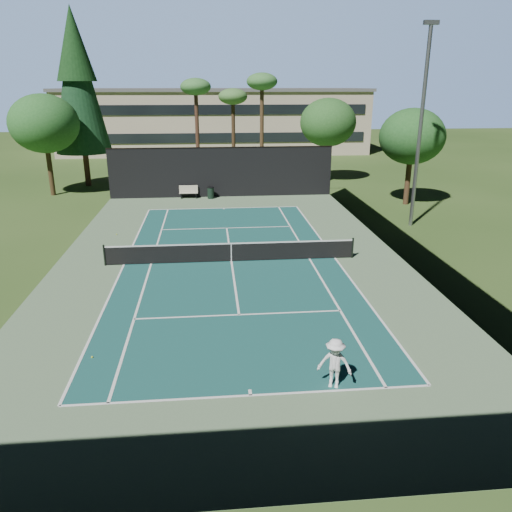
{
  "coord_description": "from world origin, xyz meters",
  "views": [
    {
      "loc": [
        -1.02,
        -24.4,
        8.67
      ],
      "look_at": [
        1.0,
        -3.0,
        1.3
      ],
      "focal_mm": 35.0,
      "sensor_mm": 36.0,
      "label": 1
    }
  ],
  "objects_px": {
    "park_bench": "(189,191)",
    "tennis_ball_a": "(92,357)",
    "tennis_ball_d": "(117,234)",
    "trash_bin": "(211,193)",
    "tennis_ball_c": "(264,251)",
    "tennis_net": "(231,251)",
    "player": "(335,364)",
    "tennis_ball_b": "(205,254)"
  },
  "relations": [
    {
      "from": "player",
      "to": "tennis_ball_a",
      "type": "distance_m",
      "value": 8.07
    },
    {
      "from": "tennis_ball_b",
      "to": "park_bench",
      "type": "height_order",
      "value": "park_bench"
    },
    {
      "from": "tennis_ball_d",
      "to": "trash_bin",
      "type": "xyz_separation_m",
      "value": [
        5.83,
        9.83,
        0.44
      ]
    },
    {
      "from": "tennis_ball_a",
      "to": "tennis_ball_c",
      "type": "bearing_deg",
      "value": 56.83
    },
    {
      "from": "tennis_ball_b",
      "to": "park_bench",
      "type": "relative_size",
      "value": 0.04
    },
    {
      "from": "tennis_net",
      "to": "tennis_ball_c",
      "type": "relative_size",
      "value": 204.63
    },
    {
      "from": "tennis_ball_c",
      "to": "player",
      "type": "bearing_deg",
      "value": -87.12
    },
    {
      "from": "player",
      "to": "trash_bin",
      "type": "bearing_deg",
      "value": 119.21
    },
    {
      "from": "park_bench",
      "to": "tennis_net",
      "type": "bearing_deg",
      "value": -80.21
    },
    {
      "from": "tennis_ball_a",
      "to": "tennis_ball_c",
      "type": "height_order",
      "value": "tennis_ball_a"
    },
    {
      "from": "player",
      "to": "tennis_ball_c",
      "type": "distance_m",
      "value": 13.16
    },
    {
      "from": "player",
      "to": "tennis_ball_d",
      "type": "bearing_deg",
      "value": 140.32
    },
    {
      "from": "player",
      "to": "tennis_ball_c",
      "type": "height_order",
      "value": "player"
    },
    {
      "from": "tennis_net",
      "to": "player",
      "type": "bearing_deg",
      "value": -77.65
    },
    {
      "from": "tennis_ball_d",
      "to": "tennis_ball_b",
      "type": "bearing_deg",
      "value": -38.32
    },
    {
      "from": "tennis_net",
      "to": "park_bench",
      "type": "height_order",
      "value": "tennis_net"
    },
    {
      "from": "tennis_net",
      "to": "player",
      "type": "distance_m",
      "value": 11.92
    },
    {
      "from": "tennis_ball_a",
      "to": "tennis_ball_d",
      "type": "xyz_separation_m",
      "value": [
        -1.65,
        14.78,
        0.0
      ]
    },
    {
      "from": "player",
      "to": "tennis_ball_d",
      "type": "xyz_separation_m",
      "value": [
        -9.31,
        17.19,
        -0.76
      ]
    },
    {
      "from": "tennis_net",
      "to": "park_bench",
      "type": "distance_m",
      "value": 15.95
    },
    {
      "from": "player",
      "to": "park_bench",
      "type": "relative_size",
      "value": 1.07
    },
    {
      "from": "tennis_ball_c",
      "to": "tennis_ball_d",
      "type": "height_order",
      "value": "tennis_ball_d"
    },
    {
      "from": "tennis_ball_b",
      "to": "tennis_ball_a",
      "type": "bearing_deg",
      "value": -109.52
    },
    {
      "from": "tennis_net",
      "to": "player",
      "type": "height_order",
      "value": "player"
    },
    {
      "from": "tennis_ball_a",
      "to": "trash_bin",
      "type": "distance_m",
      "value": 24.97
    },
    {
      "from": "park_bench",
      "to": "tennis_ball_a",
      "type": "bearing_deg",
      "value": -95.5
    },
    {
      "from": "tennis_ball_b",
      "to": "tennis_ball_d",
      "type": "distance_m",
      "value": 6.86
    },
    {
      "from": "tennis_net",
      "to": "park_bench",
      "type": "relative_size",
      "value": 8.6
    },
    {
      "from": "player",
      "to": "tennis_ball_b",
      "type": "bearing_deg",
      "value": 128.78
    },
    {
      "from": "tennis_ball_b",
      "to": "park_bench",
      "type": "xyz_separation_m",
      "value": [
        -1.33,
        14.43,
        0.52
      ]
    },
    {
      "from": "tennis_ball_d",
      "to": "trash_bin",
      "type": "bearing_deg",
      "value": 59.32
    },
    {
      "from": "tennis_ball_d",
      "to": "park_bench",
      "type": "height_order",
      "value": "park_bench"
    },
    {
      "from": "player",
      "to": "tennis_ball_a",
      "type": "relative_size",
      "value": 22.04
    },
    {
      "from": "tennis_ball_b",
      "to": "tennis_ball_c",
      "type": "relative_size",
      "value": 0.93
    },
    {
      "from": "tennis_net",
      "to": "tennis_ball_c",
      "type": "bearing_deg",
      "value": 38.11
    },
    {
      "from": "tennis_ball_d",
      "to": "trash_bin",
      "type": "relative_size",
      "value": 0.08
    },
    {
      "from": "tennis_net",
      "to": "trash_bin",
      "type": "height_order",
      "value": "tennis_net"
    },
    {
      "from": "tennis_ball_a",
      "to": "tennis_ball_d",
      "type": "distance_m",
      "value": 14.87
    },
    {
      "from": "player",
      "to": "tennis_ball_b",
      "type": "distance_m",
      "value": 13.54
    },
    {
      "from": "tennis_ball_d",
      "to": "tennis_net",
      "type": "bearing_deg",
      "value": -39.34
    },
    {
      "from": "tennis_ball_c",
      "to": "tennis_ball_d",
      "type": "xyz_separation_m",
      "value": [
        -8.65,
        4.06,
        0.01
      ]
    },
    {
      "from": "player",
      "to": "trash_bin",
      "type": "height_order",
      "value": "player"
    }
  ]
}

